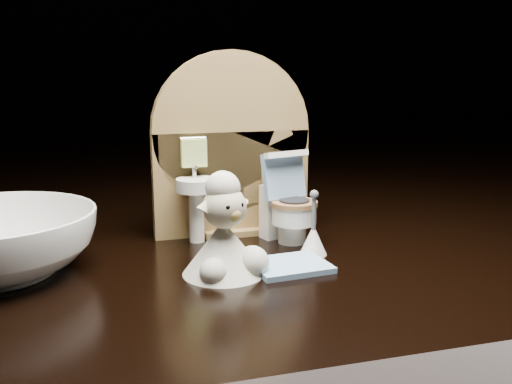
# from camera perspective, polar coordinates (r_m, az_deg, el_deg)

# --- Properties ---
(backdrop_panel) EXTENTS (0.13, 0.05, 0.15)m
(backdrop_panel) POSITION_cam_1_polar(r_m,az_deg,el_deg) (0.47, -2.58, 3.68)
(backdrop_panel) COLOR olive
(backdrop_panel) RESTS_ON ground
(toy_toilet) EXTENTS (0.04, 0.05, 0.07)m
(toy_toilet) POSITION_cam_1_polar(r_m,az_deg,el_deg) (0.46, 3.16, -1.63)
(toy_toilet) COLOR white
(toy_toilet) RESTS_ON ground
(bath_mat) EXTENTS (0.06, 0.05, 0.00)m
(bath_mat) POSITION_cam_1_polar(r_m,az_deg,el_deg) (0.40, 3.41, -7.36)
(bath_mat) COLOR #7CA1C6
(bath_mat) RESTS_ON ground
(toilet_brush) EXTENTS (0.02, 0.02, 0.05)m
(toilet_brush) POSITION_cam_1_polar(r_m,az_deg,el_deg) (0.43, 5.75, -4.57)
(toilet_brush) COLOR white
(toilet_brush) RESTS_ON ground
(plush_lamb) EXTENTS (0.06, 0.06, 0.07)m
(plush_lamb) POSITION_cam_1_polar(r_m,az_deg,el_deg) (0.38, -3.10, -4.67)
(plush_lamb) COLOR beige
(plush_lamb) RESTS_ON ground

